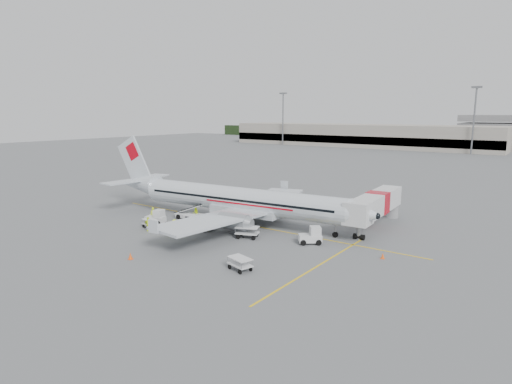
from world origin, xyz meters
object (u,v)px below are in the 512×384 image
jet_bridge (377,210)px  tug_mid (203,223)px  aircraft (240,183)px  belt_loader (190,209)px  tug_fore (310,235)px  tug_aft (155,217)px

jet_bridge → tug_mid: bearing=-143.9°
aircraft → belt_loader: bearing=-167.4°
aircraft → tug_mid: (-1.54, -5.05, -4.20)m
jet_bridge → tug_fore: bearing=-110.4°
jet_bridge → tug_fore: jet_bridge is taller
jet_bridge → belt_loader: (-21.13, -10.13, -0.84)m
tug_fore → tug_mid: size_ratio=1.05×
tug_mid → tug_aft: size_ratio=0.97×
belt_loader → tug_aft: bearing=-122.2°
tug_aft → tug_fore: bearing=-4.2°
tug_fore → belt_loader: bearing=141.2°
jet_bridge → tug_mid: (-16.07, -13.01, -1.27)m
belt_loader → tug_fore: bearing=-11.6°
belt_loader → jet_bridge: bearing=14.8°
jet_bridge → tug_fore: (-3.28, -10.39, -1.23)m
belt_loader → tug_mid: size_ratio=2.13×
aircraft → tug_fore: (11.24, -2.43, -4.16)m
jet_bridge → belt_loader: bearing=-157.3°
jet_bridge → tug_aft: (-22.82, -14.43, -1.25)m
aircraft → tug_mid: size_ratio=16.26×
aircraft → belt_loader: 7.91m
tug_fore → tug_aft: (-19.53, -4.05, -0.01)m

